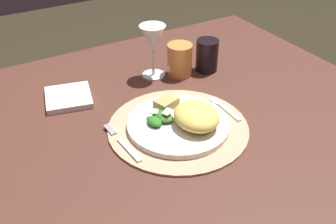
% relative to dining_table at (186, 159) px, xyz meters
% --- Properties ---
extents(dining_table, '(1.12, 1.03, 0.70)m').
position_rel_dining_table_xyz_m(dining_table, '(0.00, 0.00, 0.00)').
color(dining_table, '#4E2B21').
rests_on(dining_table, ground).
extents(placemat, '(0.35, 0.35, 0.01)m').
position_rel_dining_table_xyz_m(placemat, '(-0.05, -0.03, 0.15)').
color(placemat, tan).
rests_on(placemat, dining_table).
extents(dinner_plate, '(0.25, 0.25, 0.01)m').
position_rel_dining_table_xyz_m(dinner_plate, '(-0.05, -0.03, 0.16)').
color(dinner_plate, white).
rests_on(dinner_plate, placemat).
extents(pasta_serving, '(0.13, 0.14, 0.05)m').
position_rel_dining_table_xyz_m(pasta_serving, '(-0.02, -0.06, 0.19)').
color(pasta_serving, '#EDD05C').
rests_on(pasta_serving, dinner_plate).
extents(salad_greens, '(0.07, 0.07, 0.03)m').
position_rel_dining_table_xyz_m(salad_greens, '(-0.08, -0.00, 0.18)').
color(salad_greens, '#307125').
rests_on(salad_greens, dinner_plate).
extents(bread_piece, '(0.07, 0.06, 0.03)m').
position_rel_dining_table_xyz_m(bread_piece, '(-0.04, 0.04, 0.18)').
color(bread_piece, tan).
rests_on(bread_piece, dinner_plate).
extents(fork, '(0.02, 0.16, 0.00)m').
position_rel_dining_table_xyz_m(fork, '(-0.20, -0.03, 0.16)').
color(fork, silver).
rests_on(fork, placemat).
extents(spoon, '(0.02, 0.13, 0.01)m').
position_rel_dining_table_xyz_m(spoon, '(0.10, -0.01, 0.16)').
color(spoon, silver).
rests_on(spoon, placemat).
extents(napkin, '(0.15, 0.15, 0.02)m').
position_rel_dining_table_xyz_m(napkin, '(-0.24, 0.23, 0.16)').
color(napkin, white).
rests_on(napkin, dining_table).
extents(wine_glass, '(0.08, 0.08, 0.16)m').
position_rel_dining_table_xyz_m(wine_glass, '(0.03, 0.24, 0.27)').
color(wine_glass, silver).
rests_on(wine_glass, dining_table).
extents(amber_tumbler, '(0.08, 0.08, 0.10)m').
position_rel_dining_table_xyz_m(amber_tumbler, '(0.10, 0.20, 0.20)').
color(amber_tumbler, '#DA853F').
rests_on(amber_tumbler, dining_table).
extents(dark_tumbler, '(0.07, 0.07, 0.10)m').
position_rel_dining_table_xyz_m(dark_tumbler, '(0.19, 0.19, 0.20)').
color(dark_tumbler, black).
rests_on(dark_tumbler, dining_table).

